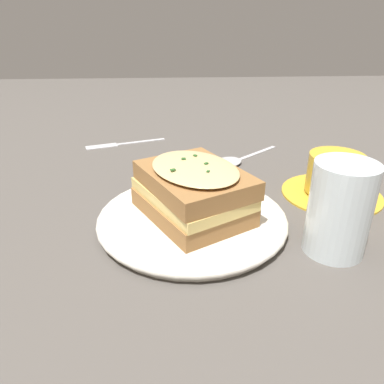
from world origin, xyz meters
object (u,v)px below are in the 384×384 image
Objects in this scene: water_glass at (340,209)px; fork at (117,144)px; sandwich at (193,190)px; teacup_with_saucer at (335,178)px; dinner_plate at (192,217)px; spoon at (231,161)px.

water_glass reaches higher than fork.
teacup_with_saucer is (0.07, -0.22, -0.02)m from sandwich.
sandwich is at bearing -146.58° from dinner_plate.
sandwich is 0.37m from fork.
teacup_with_saucer reaches higher than spoon.
fork is at bearing 23.26° from dinner_plate.
sandwich is at bearing 66.94° from water_glass.
spoon is (0.22, -0.08, -0.05)m from sandwich.
dinner_plate is 1.51× the size of fork.
dinner_plate is at bearing 33.42° from sandwich.
sandwich is 1.20× the size of spoon.
spoon is (0.29, 0.08, -0.05)m from water_glass.
sandwich is 0.24m from spoon.
dinner_plate is at bearing 118.81° from spoon.
dinner_plate is 1.65× the size of spoon.
spoon is (-0.12, -0.23, 0.00)m from fork.
dinner_plate is 1.66× the size of teacup_with_saucer.
teacup_with_saucer is 0.16m from water_glass.
teacup_with_saucer is at bearing -143.63° from fork.
fork is 1.10× the size of spoon.
teacup_with_saucer is at bearing -175.32° from spoon.
sandwich reaches higher than fork.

